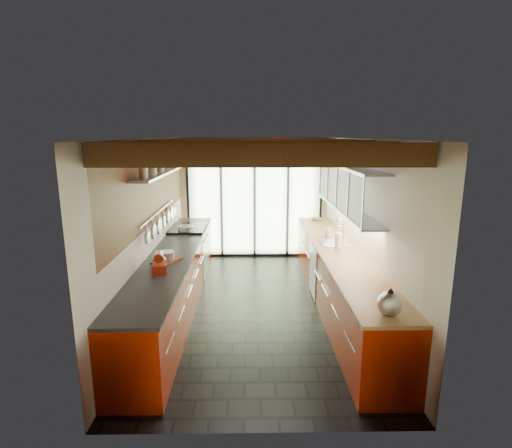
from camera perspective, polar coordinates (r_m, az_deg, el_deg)
The scene contains 18 objects.
ground at distance 6.45m, azimuth 0.10°, elevation -11.69°, with size 5.50×5.50×0.00m, color black.
room_shell at distance 5.97m, azimuth 0.10°, elevation 2.95°, with size 5.50×5.50×5.50m.
ceiling_beams at distance 6.26m, azimuth 0.05°, elevation 10.84°, with size 3.14×5.06×4.90m.
glass_door at distance 8.63m, azimuth -0.20°, elevation 5.98°, with size 2.95×0.10×2.90m.
left_counter at distance 6.38m, azimuth -11.53°, elevation -7.76°, with size 0.68×5.00×0.92m.
range_stove at distance 7.74m, azimuth -9.59°, elevation -3.97°, with size 0.66×0.90×0.97m.
right_counter at distance 6.43m, azimuth 11.64°, elevation -7.63°, with size 0.68×5.00×0.92m.
sink_assembly at distance 6.65m, azimuth 11.21°, elevation -2.40°, with size 0.45×0.52×0.43m.
upper_cabinets_right at distance 6.42m, azimuth 12.98°, elevation 5.08°, with size 0.34×3.00×3.00m.
left_wall_fixtures at distance 6.38m, azimuth -13.31°, elevation 4.43°, with size 0.28×2.60×0.96m.
stand_mixer at distance 5.31m, azimuth -13.62°, elevation -5.57°, with size 0.24×0.34×0.28m.
pot_large at distance 5.75m, azimuth -12.61°, elevation -4.54°, with size 0.22×0.22×0.14m, color silver.
pot_small at distance 7.39m, azimuth -9.96°, elevation -0.70°, with size 0.30×0.30×0.11m, color silver.
cutting_board at distance 5.73m, azimuth -12.67°, elevation -5.17°, with size 0.28×0.39×0.03m, color brown.
kettle at distance 4.20m, azimuth 18.57°, elevation -10.57°, with size 0.28×0.33×0.29m.
paper_towel at distance 6.32m, azimuth 11.69°, elevation -2.40°, with size 0.14×0.14×0.30m.
soap_bottle at distance 7.06m, azimuth 10.34°, elevation -1.03°, with size 0.09×0.09×0.19m, color silver.
bowl at distance 8.42m, azimuth 8.51°, elevation 0.74°, with size 0.19×0.19×0.05m, color silver.
Camera 1 is at (-0.10, -5.88, 2.65)m, focal length 28.00 mm.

